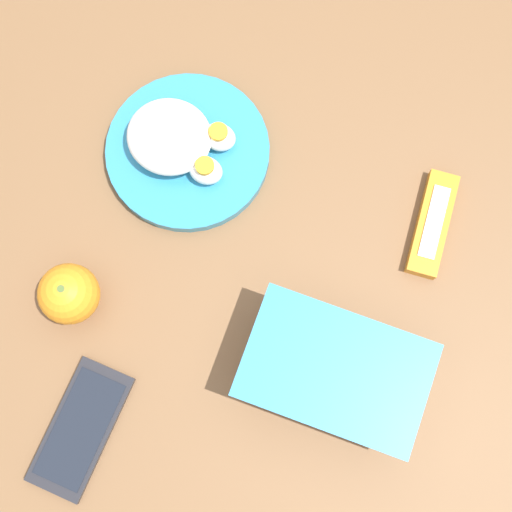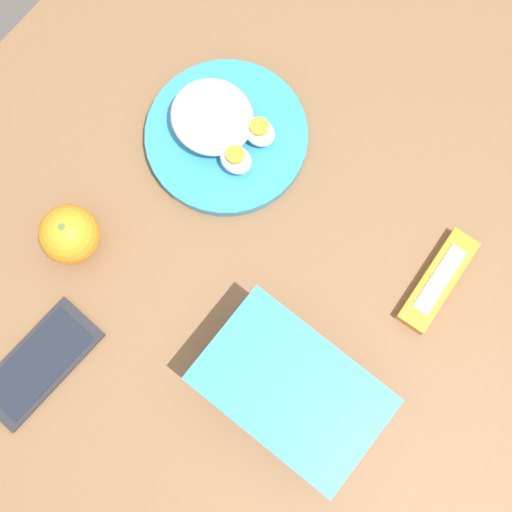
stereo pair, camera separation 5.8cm
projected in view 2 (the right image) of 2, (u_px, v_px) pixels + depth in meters
The scene contains 7 objects.
ground_plane at pixel (292, 340), 1.63m from camera, with size 10.00×10.00×0.00m, color #4C4742.
table at pixel (317, 290), 0.96m from camera, with size 1.06×0.94×0.77m.
food_container at pixel (290, 391), 0.81m from camera, with size 0.20×0.13×0.09m.
orange_fruit at pixel (69, 234), 0.85m from camera, with size 0.07×0.07×0.07m.
rice_plate at pixel (223, 130), 0.90m from camera, with size 0.21×0.21×0.06m.
candy_bar at pixel (438, 281), 0.87m from camera, with size 0.05×0.14×0.02m.
cell_phone at pixel (40, 364), 0.85m from camera, with size 0.08×0.16×0.01m.
Camera 2 is at (-0.03, 0.18, 1.64)m, focal length 50.00 mm.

